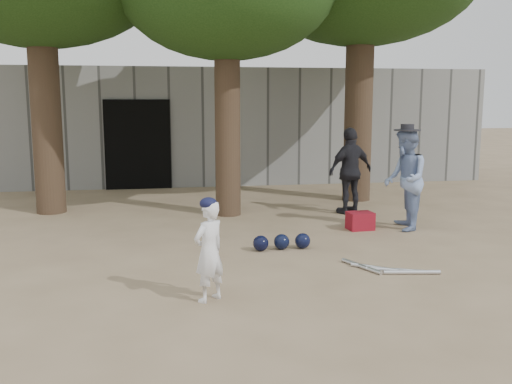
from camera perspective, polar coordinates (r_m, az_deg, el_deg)
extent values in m
plane|color=#937C5E|center=(6.91, -3.57, -9.25)|extent=(70.00, 70.00, 0.00)
imported|color=white|center=(6.24, -4.72, -5.93)|extent=(0.49, 0.46, 1.12)
imported|color=#7E95C3|center=(9.92, 14.69, 1.21)|extent=(0.83, 0.96, 1.72)
imported|color=black|center=(11.15, 9.42, 2.10)|extent=(1.06, 0.71, 1.67)
cube|color=maroon|center=(9.87, 10.38, -2.86)|extent=(0.44, 0.35, 0.30)
cube|color=gray|center=(14.55, -7.00, 6.42)|extent=(16.00, 0.35, 3.00)
cube|color=black|center=(14.37, -11.73, 4.66)|extent=(1.60, 0.08, 2.20)
cube|color=slate|center=(17.05, -7.40, 6.80)|extent=(16.00, 5.00, 3.00)
sphere|color=black|center=(8.36, 0.48, -5.15)|extent=(0.23, 0.23, 0.23)
sphere|color=black|center=(8.45, 2.58, -4.99)|extent=(0.23, 0.23, 0.23)
sphere|color=black|center=(8.53, 4.69, -4.89)|extent=(0.23, 0.23, 0.23)
cylinder|color=silver|center=(7.66, 10.49, -7.31)|extent=(0.34, 0.68, 0.06)
cylinder|color=silver|center=(7.62, 12.09, -7.46)|extent=(0.59, 0.50, 0.06)
cylinder|color=silver|center=(7.58, 13.70, -7.61)|extent=(0.69, 0.33, 0.06)
cylinder|color=silver|center=(7.55, 15.33, -7.75)|extent=(0.72, 0.17, 0.06)
cylinder|color=brown|center=(11.73, -20.47, 11.38)|extent=(0.56, 0.56, 5.50)
cylinder|color=brown|center=(10.80, -2.89, 10.85)|extent=(0.48, 0.48, 5.00)
cylinder|color=brown|center=(12.68, 10.33, 12.27)|extent=(0.60, 0.60, 5.80)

